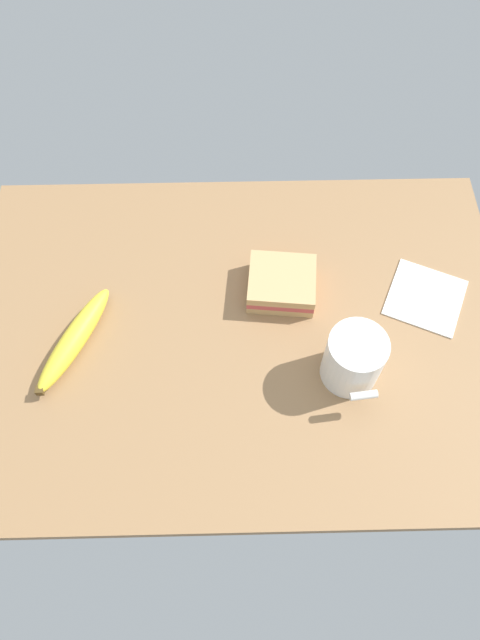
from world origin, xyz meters
TOP-DOWN VIEW (x-y plane):
  - tabletop at (0.00, 0.00)cm, footprint 90.00×64.00cm
  - coffee_mug_black at (16.97, -8.26)cm, footprint 8.97×11.37cm
  - sandwich_main at (7.15, 7.25)cm, footprint 12.04×11.06cm
  - banana at (-26.60, -2.32)cm, footprint 12.22×20.03cm
  - paper_napkin at (31.66, 5.28)cm, footprint 15.92×15.92cm

SIDE VIEW (x-z plane):
  - tabletop at x=0.00cm, z-range 0.00..2.00cm
  - paper_napkin at x=31.66cm, z-range 2.00..2.30cm
  - banana at x=-26.60cm, z-range 2.00..5.69cm
  - sandwich_main at x=7.15cm, z-range 2.00..6.40cm
  - coffee_mug_black at x=16.97cm, z-range 2.14..12.27cm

